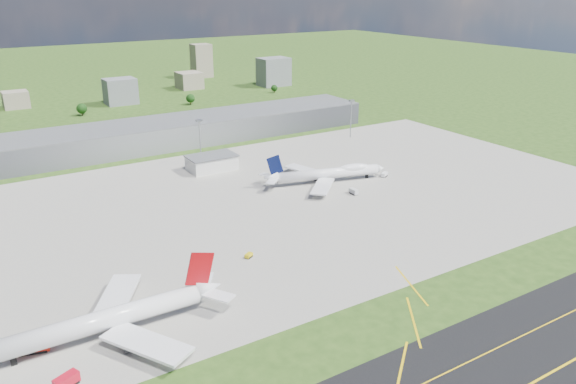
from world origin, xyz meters
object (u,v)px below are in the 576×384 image
airliner_blue_quad (328,173)px  fire_truck (33,346)px  crash_tender (67,381)px  tug_yellow (249,256)px  airliner_red_twin (110,319)px  van_white_far (384,175)px  van_white_near (354,192)px

airliner_blue_quad → fire_truck: airliner_blue_quad is taller
crash_tender → tug_yellow: 85.06m
fire_truck → crash_tender: bearing=-59.8°
airliner_red_twin → van_white_far: airliner_red_twin is taller
van_white_near → airliner_red_twin: bearing=114.1°
van_white_far → airliner_blue_quad: bearing=136.1°
van_white_far → van_white_near: bearing=174.1°
airliner_red_twin → crash_tender: (-16.38, -16.95, -3.77)m
van_white_far → airliner_red_twin: bearing=174.6°
tug_yellow → airliner_blue_quad: bearing=5.9°
crash_tender → tug_yellow: size_ratio=1.87×
crash_tender → fire_truck: bearing=79.6°
fire_truck → airliner_red_twin: bearing=6.6°
fire_truck → van_white_far: size_ratio=1.88×
fire_truck → tug_yellow: size_ratio=2.55×
airliner_blue_quad → fire_truck: bearing=-139.7°
airliner_blue_quad → van_white_near: (0.39, -21.43, -3.53)m
airliner_red_twin → van_white_near: (135.90, 56.34, -4.09)m
airliner_blue_quad → van_white_near: 21.72m
airliner_blue_quad → fire_truck: (-156.89, -74.00, -2.92)m
airliner_red_twin → crash_tender: bearing=46.4°
fire_truck → crash_tender: 21.31m
van_white_far → crash_tender: bearing=177.3°
fire_truck → airliner_blue_quad: bearing=41.9°
airliner_red_twin → van_white_far: 180.43m
tug_yellow → airliner_red_twin: bearing=171.7°
airliner_blue_quad → crash_tender: (-151.89, -94.72, -3.20)m
airliner_red_twin → crash_tender: size_ratio=10.48×
fire_truck → van_white_near: size_ratio=1.78×
airliner_red_twin → van_white_near: bearing=-157.1°
fire_truck → tug_yellow: 82.40m
airliner_blue_quad → van_white_near: bearing=-74.0°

